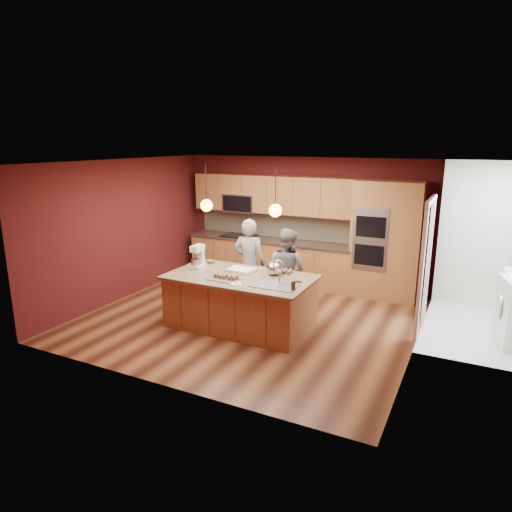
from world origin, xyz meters
The scene contains 24 objects.
floor centered at (0.00, 0.00, 0.00)m, with size 5.50×5.50×0.00m, color #401E11.
ceiling centered at (0.00, 0.00, 2.70)m, with size 5.50×5.50×0.00m, color silver.
wall_back centered at (0.00, 2.50, 1.35)m, with size 5.50×5.50×0.00m, color #4D1516.
wall_front centered at (0.00, -2.50, 1.35)m, with size 5.50×5.50×0.00m, color #4D1516.
wall_left centered at (-2.75, 0.00, 1.35)m, with size 5.00×5.00×0.00m, color #4D1516.
wall_right centered at (2.75, 0.00, 1.35)m, with size 5.00×5.00×0.00m, color #4D1516.
cabinet_run centered at (-0.68, 2.25, 0.98)m, with size 3.74×0.64×2.30m.
oven_column centered at (1.85, 2.19, 1.15)m, with size 1.30×0.62×2.30m.
doorway_trim centered at (2.73, 0.80, 1.05)m, with size 0.08×1.11×2.20m, color white, non-canonical shape.
pendant_left centered at (-0.61, -0.35, 2.00)m, with size 0.20×0.20×0.80m.
pendant_right centered at (0.62, -0.35, 2.00)m, with size 0.20×0.20×0.80m.
island centered at (0.02, -0.36, 0.45)m, with size 2.39×1.34×1.26m.
person_left centered at (-0.31, 0.57, 0.83)m, with size 0.61×0.40×1.66m, color black.
person_right centered at (0.44, 0.57, 0.78)m, with size 0.75×0.59×1.55m, color gray.
stand_mixer centered at (-0.88, -0.28, 1.05)m, with size 0.22×0.30×0.41m.
sheet_cake centered at (-0.11, -0.12, 0.90)m, with size 0.52×0.40×0.05m.
cooling_rack centered at (-0.16, -0.65, 0.89)m, with size 0.47×0.33×0.02m, color #A5A8AC.
mixing_bowl centered at (0.48, -0.06, 0.99)m, with size 0.27×0.27×0.23m, color #B2B6B9.
plate centered at (0.17, -0.80, 0.89)m, with size 0.17×0.17×0.01m, color white.
tumbler centered at (1.06, -0.65, 0.94)m, with size 0.07×0.07×0.13m, color #3D200C.
phone centered at (0.98, -0.25, 0.88)m, with size 0.12×0.06×0.01m, color black.
cupcakes_left centered at (-0.85, 0.09, 0.91)m, with size 0.14×0.14×0.06m, color #B68250, non-canonical shape.
cupcakes_rack centered at (-0.11, -0.63, 0.93)m, with size 0.42×0.17×0.08m, color #B68250, non-canonical shape.
cupcakes_right centered at (0.65, 0.10, 0.92)m, with size 0.17×0.17×0.07m, color #B68250, non-canonical shape.
Camera 1 is at (3.44, -6.66, 3.05)m, focal length 32.00 mm.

